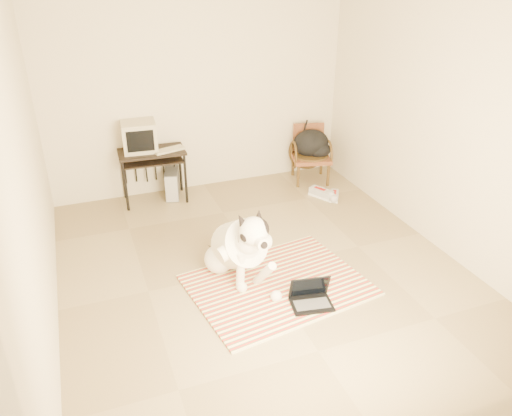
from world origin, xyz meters
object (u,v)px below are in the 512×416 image
crt_monitor (139,136)px  rattan_chair (310,154)px  dog (239,247)px  computer_desk (152,158)px  laptop (311,297)px  backpack (313,144)px  pc_tower (172,184)px

crt_monitor → rattan_chair: size_ratio=0.57×
dog → computer_desk: size_ratio=1.39×
laptop → rattan_chair: size_ratio=0.54×
laptop → computer_desk: computer_desk is taller
rattan_chair → backpack: 0.14m
computer_desk → backpack: backpack is taller
backpack → crt_monitor: bearing=175.8°
computer_desk → backpack: 2.24m
dog → laptop: dog is taller
computer_desk → rattan_chair: bearing=-2.0°
rattan_chair → dog: bearing=-131.5°
computer_desk → laptop: bearing=-71.0°
laptop → dog: bearing=125.3°
crt_monitor → rattan_chair: 2.39m
dog → laptop: 0.85m
computer_desk → dog: bearing=-77.3°
rattan_chair → laptop: bearing=-115.9°
crt_monitor → computer_desk: bearing=-34.2°
pc_tower → backpack: (2.00, -0.13, 0.35)m
pc_tower → backpack: bearing=-3.7°
crt_monitor → pc_tower: bearing=-6.5°
dog → pc_tower: size_ratio=2.75×
computer_desk → pc_tower: bearing=10.4°
pc_tower → crt_monitor: bearing=173.5°
computer_desk → rattan_chair: (2.21, -0.08, -0.20)m
laptop → pc_tower: bearing=104.2°
pc_tower → computer_desk: bearing=-169.6°
dog → laptop: size_ratio=2.83×
laptop → crt_monitor: size_ratio=0.93×
dog → crt_monitor: (-0.59, 2.14, 0.53)m
dog → backpack: bearing=48.0°
rattan_chair → crt_monitor: bearing=176.0°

